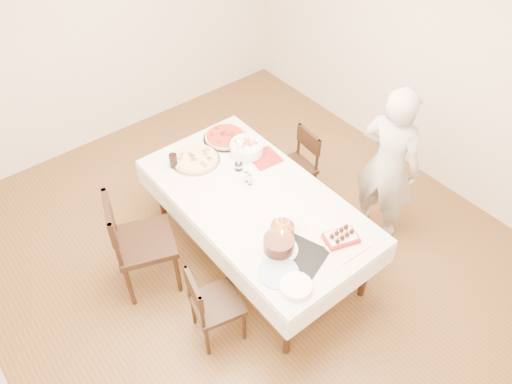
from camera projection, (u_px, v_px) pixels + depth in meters
floor at (247, 251)px, 4.79m from camera, size 5.00×5.00×0.00m
wall_back at (100, 25)px, 5.24m from camera, size 4.50×0.04×2.70m
wall_right at (428, 51)px, 4.85m from camera, size 0.04×5.00×2.70m
dining_table at (256, 227)px, 4.51m from camera, size 1.44×2.29×0.75m
chair_right_savory at (293, 169)px, 5.04m from camera, size 0.45×0.45×0.80m
chair_left_savory at (145, 242)px, 4.20m from camera, size 0.67×0.67×1.03m
chair_left_dessert at (217, 303)px, 3.91m from camera, size 0.49×0.49×0.79m
person at (388, 165)px, 4.45m from camera, size 0.51×0.66×1.62m
pizza_white at (195, 159)px, 4.57m from camera, size 0.56×0.56×0.04m
pizza_pepperoni at (225, 137)px, 4.81m from camera, size 0.51×0.51×0.04m
red_placemat at (265, 158)px, 4.62m from camera, size 0.29×0.29×0.01m
pasta_bowl at (247, 148)px, 4.63m from camera, size 0.34×0.34×0.10m
taper_candle at (238, 155)px, 4.39m from camera, size 0.09×0.09×0.34m
shaker_pair at (250, 180)px, 4.33m from camera, size 0.10×0.10×0.11m
cola_glass at (173, 161)px, 4.48m from camera, size 0.09×0.09×0.14m
layer_cake at (279, 244)px, 3.80m from camera, size 0.39×0.39×0.12m
cake_board at (302, 256)px, 3.80m from camera, size 0.42×0.42×0.01m
birthday_cake at (282, 227)px, 3.88m from camera, size 0.23×0.23×0.17m
strawberry_box at (341, 238)px, 3.89m from camera, size 0.30×0.25×0.07m
box_lid at (348, 248)px, 3.86m from camera, size 0.31×0.21×0.02m
plate_stack at (296, 286)px, 3.57m from camera, size 0.25×0.25×0.05m
china_plate at (278, 272)px, 3.68m from camera, size 0.33×0.33×0.01m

